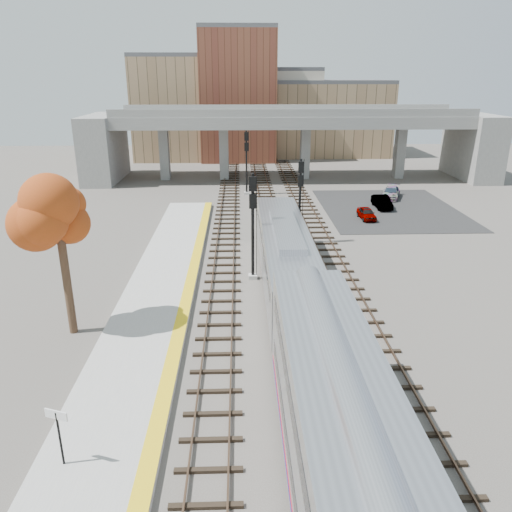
# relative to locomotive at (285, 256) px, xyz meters

# --- Properties ---
(ground) EXTENTS (160.00, 160.00, 0.00)m
(ground) POSITION_rel_locomotive_xyz_m (-1.00, -7.55, -2.28)
(ground) COLOR #47423D
(ground) RESTS_ON ground
(platform) EXTENTS (4.50, 60.00, 0.35)m
(platform) POSITION_rel_locomotive_xyz_m (-8.25, -7.55, -2.10)
(platform) COLOR #9E9E99
(platform) RESTS_ON ground
(yellow_strip) EXTENTS (0.70, 60.00, 0.01)m
(yellow_strip) POSITION_rel_locomotive_xyz_m (-6.35, -7.55, -1.92)
(yellow_strip) COLOR yellow
(yellow_strip) RESTS_ON platform
(tracks) EXTENTS (10.70, 95.00, 0.25)m
(tracks) POSITION_rel_locomotive_xyz_m (-0.07, 4.95, -2.20)
(tracks) COLOR black
(tracks) RESTS_ON ground
(overpass) EXTENTS (54.00, 12.00, 9.50)m
(overpass) POSITION_rel_locomotive_xyz_m (3.92, 37.45, 3.53)
(overpass) COLOR slate
(overpass) RESTS_ON ground
(buildings_far) EXTENTS (43.00, 21.00, 20.60)m
(buildings_far) POSITION_rel_locomotive_xyz_m (0.26, 59.02, 5.60)
(buildings_far) COLOR #9E7F5B
(buildings_far) RESTS_ON ground
(parking_lot) EXTENTS (14.00, 18.00, 0.04)m
(parking_lot) POSITION_rel_locomotive_xyz_m (13.00, 20.45, -2.26)
(parking_lot) COLOR black
(parking_lot) RESTS_ON ground
(locomotive) EXTENTS (3.02, 19.05, 4.10)m
(locomotive) POSITION_rel_locomotive_xyz_m (0.00, 0.00, 0.00)
(locomotive) COLOR #A8AAB2
(locomotive) RESTS_ON ground
(signal_mast_near) EXTENTS (0.60, 0.64, 7.41)m
(signal_mast_near) POSITION_rel_locomotive_xyz_m (-2.10, 1.55, 1.47)
(signal_mast_near) COLOR #9E9E99
(signal_mast_near) RESTS_ON ground
(signal_mast_mid) EXTENTS (0.60, 0.64, 7.11)m
(signal_mast_mid) POSITION_rel_locomotive_xyz_m (2.00, 9.26, 1.26)
(signal_mast_mid) COLOR #9E9E99
(signal_mast_mid) RESTS_ON ground
(signal_mast_far) EXTENTS (0.60, 0.64, 7.46)m
(signal_mast_far) POSITION_rel_locomotive_xyz_m (-2.10, 27.68, 1.50)
(signal_mast_far) COLOR #9E9E99
(signal_mast_far) RESTS_ON ground
(station_sign) EXTENTS (0.86, 0.36, 2.27)m
(station_sign) POSITION_rel_locomotive_xyz_m (-9.38, -16.22, -0.30)
(station_sign) COLOR black
(station_sign) RESTS_ON platform
(tree) EXTENTS (3.60, 3.60, 9.00)m
(tree) POSITION_rel_locomotive_xyz_m (-12.28, -5.74, 4.40)
(tree) COLOR #382619
(tree) RESTS_ON ground
(car_a) EXTENTS (1.50, 3.39, 1.13)m
(car_a) POSITION_rel_locomotive_xyz_m (9.53, 16.44, -1.67)
(car_a) COLOR #99999E
(car_a) RESTS_ON parking_lot
(car_b) EXTENTS (1.43, 4.03, 1.33)m
(car_b) POSITION_rel_locomotive_xyz_m (12.21, 20.67, -1.58)
(car_b) COLOR #99999E
(car_b) RESTS_ON parking_lot
(car_c) EXTENTS (3.34, 4.81, 1.29)m
(car_c) POSITION_rel_locomotive_xyz_m (14.48, 25.14, -1.59)
(car_c) COLOR #99999E
(car_c) RESTS_ON parking_lot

